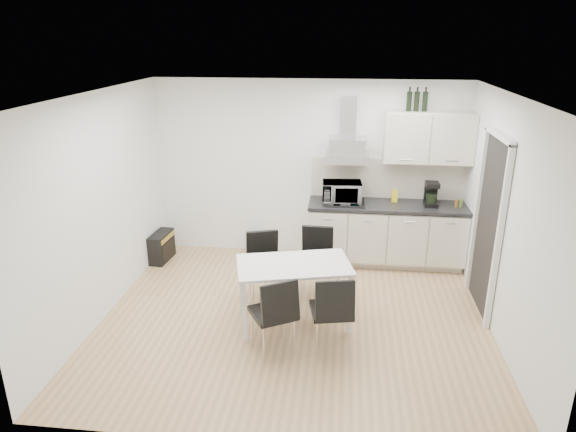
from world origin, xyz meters
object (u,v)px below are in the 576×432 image
(kitchenette, at_px, (389,209))
(chair_far_left, at_px, (265,269))
(dining_table, at_px, (294,271))
(chair_far_right, at_px, (316,263))
(chair_near_right, at_px, (331,311))
(guitar_amp, at_px, (162,247))
(floor_speaker, at_px, (256,242))
(chair_near_left, at_px, (273,314))

(kitchenette, bearing_deg, chair_far_left, -139.86)
(dining_table, relative_size, chair_far_right, 1.59)
(kitchenette, height_order, chair_near_right, kitchenette)
(chair_far_left, relative_size, guitar_amp, 1.67)
(dining_table, xyz_separation_m, chair_far_left, (-0.41, 0.47, -0.22))
(chair_far_right, bearing_deg, dining_table, 75.12)
(guitar_amp, bearing_deg, kitchenette, 9.69)
(kitchenette, xyz_separation_m, chair_far_right, (-0.97, -1.11, -0.39))
(chair_far_left, xyz_separation_m, floor_speaker, (-0.37, 1.51, -0.29))
(floor_speaker, bearing_deg, chair_near_left, -98.10)
(dining_table, relative_size, chair_near_right, 1.59)
(chair_far_right, distance_m, chair_near_right, 1.19)
(chair_near_right, xyz_separation_m, guitar_amp, (-2.57, 1.99, -0.23))
(guitar_amp, distance_m, floor_speaker, 1.42)
(kitchenette, bearing_deg, chair_near_right, -108.04)
(kitchenette, distance_m, floor_speaker, 2.08)
(kitchenette, bearing_deg, guitar_amp, -175.05)
(chair_far_left, bearing_deg, chair_near_right, 114.77)
(dining_table, bearing_deg, chair_near_left, -119.48)
(chair_near_left, bearing_deg, chair_far_right, 43.89)
(dining_table, relative_size, floor_speaker, 4.54)
(kitchenette, height_order, chair_far_left, kitchenette)
(chair_far_right, bearing_deg, chair_far_left, 22.42)
(chair_near_right, bearing_deg, kitchenette, 60.70)
(chair_far_right, bearing_deg, floor_speaker, -50.32)
(dining_table, bearing_deg, floor_speaker, 97.57)
(dining_table, height_order, chair_near_left, chair_near_left)
(chair_near_left, height_order, guitar_amp, chair_near_left)
(chair_far_left, distance_m, chair_near_right, 1.26)
(kitchenette, relative_size, chair_far_left, 2.86)
(guitar_amp, height_order, floor_speaker, guitar_amp)
(chair_near_right, bearing_deg, chair_far_left, 121.14)
(chair_far_left, height_order, floor_speaker, chair_far_left)
(chair_far_left, bearing_deg, dining_table, 113.31)
(kitchenette, relative_size, dining_table, 1.80)
(dining_table, bearing_deg, guitar_amp, 130.28)
(kitchenette, height_order, floor_speaker, kitchenette)
(guitar_amp, bearing_deg, chair_far_right, -14.65)
(chair_near_right, bearing_deg, dining_table, 122.56)
(kitchenette, relative_size, chair_far_right, 2.86)
(floor_speaker, bearing_deg, kitchenette, -26.59)
(dining_table, bearing_deg, chair_far_right, 59.34)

